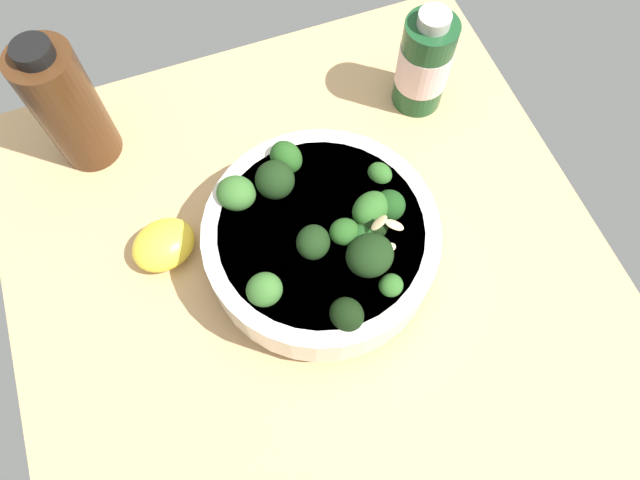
# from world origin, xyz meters

# --- Properties ---
(ground_plane) EXTENTS (0.60, 0.60, 0.03)m
(ground_plane) POSITION_xyz_m (0.00, 0.00, -0.02)
(ground_plane) COLOR tan
(bowl_of_broccoli) EXTENTS (0.22, 0.22, 0.11)m
(bowl_of_broccoli) POSITION_xyz_m (0.01, 0.00, 0.05)
(bowl_of_broccoli) COLOR silver
(bowl_of_broccoli) RESTS_ON ground_plane
(lemon_wedge) EXTENTS (0.08, 0.07, 0.04)m
(lemon_wedge) POSITION_xyz_m (-0.13, 0.06, 0.02)
(lemon_wedge) COLOR yellow
(lemon_wedge) RESTS_ON ground_plane
(bottle_tall) EXTENTS (0.06, 0.06, 0.16)m
(bottle_tall) POSITION_xyz_m (-0.18, 0.21, 0.07)
(bottle_tall) COLOR #472814
(bottle_tall) RESTS_ON ground_plane
(bottle_short) EXTENTS (0.06, 0.06, 0.13)m
(bottle_short) POSITION_xyz_m (0.19, 0.15, 0.06)
(bottle_short) COLOR #194723
(bottle_short) RESTS_ON ground_plane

